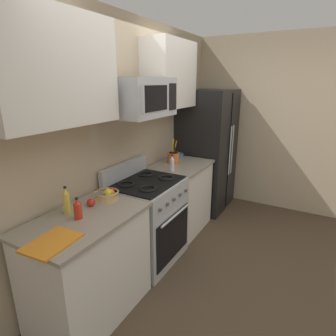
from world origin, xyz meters
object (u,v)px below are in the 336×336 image
Objects in this scene: fruit_basket at (108,194)px; bottle_oil at (66,201)px; prep_bowl at (179,155)px; range_oven at (147,220)px; apple_loose at (91,202)px; microwave at (142,97)px; bottle_hot_sauce at (78,209)px; refrigerator at (207,150)px; cutting_board at (52,243)px; utensil_crock at (174,157)px; bottle_vinegar at (172,164)px.

bottle_oil is (-0.38, 0.09, 0.06)m from fruit_basket.
range_oven is at bearing -170.65° from prep_bowl.
fruit_basket is at bearing -7.18° from apple_loose.
microwave is 1.19m from bottle_oil.
microwave is 1.22m from bottle_hot_sauce.
cutting_board is (-2.93, -0.08, 0.01)m from refrigerator.
range_oven is at bearing 179.41° from refrigerator.
utensil_crock is at bearing 7.81° from range_oven.
prep_bowl is at bearing 3.76° from fruit_basket.
refrigerator is 2.59m from bottle_hot_sauce.
apple_loose is at bearing 19.59° from bottle_hot_sauce.
refrigerator reaches higher than prep_bowl.
microwave reaches higher than refrigerator.
fruit_basket is at bearing -14.09° from bottle_oil.
bottle_oil is at bearing 80.54° from bottle_hot_sauce.
prep_bowl is at bearing 0.34° from bottle_oil.
microwave is at bearing -8.89° from bottle_oil.
refrigerator is at bearing -19.16° from prep_bowl.
refrigerator is 0.87m from utensil_crock.
fruit_basket is at bearing 174.94° from microwave.
range_oven is 0.96m from utensil_crock.
cutting_board is (-1.26, -0.09, 0.44)m from range_oven.
bottle_hot_sauce is (-1.41, 0.06, -0.01)m from bottle_vinegar.
prep_bowl is at bearing 9.35° from range_oven.
range_oven reaches higher than cutting_board.
bottle_oil reaches higher than fruit_basket.
bottle_hot_sauce is at bearing -172.42° from fruit_basket.
refrigerator is at bearing -1.54° from microwave.
refrigerator is 2.57m from bottle_oil.
microwave is 5.10× the size of prep_bowl.
bottle_vinegar is (1.75, 0.05, 0.08)m from cutting_board.
range_oven is 6.22× the size of bottle_hot_sauce.
range_oven is at bearing 175.48° from bottle_vinegar.
microwave is 3.21× the size of fruit_basket.
bottle_vinegar reaches higher than apple_loose.
microwave is 3.97× the size of bottle_hot_sauce.
utensil_crock is at bearing -1.92° from bottle_oil.
range_oven reaches higher than bottle_hot_sauce.
cutting_board is 0.36m from bottle_hot_sauce.
utensil_crock is 0.35m from bottle_vinegar.
range_oven reaches higher than apple_loose.
cutting_board is 1.76m from bottle_vinegar.
microwave is at bearing 178.46° from refrigerator.
bottle_oil is (-1.71, 0.06, 0.03)m from utensil_crock.
utensil_crock is 0.91× the size of cutting_board.
range_oven is at bearing -89.92° from microwave.
prep_bowl is (1.09, 0.18, 0.46)m from range_oven.
microwave is 3.49× the size of bottle_vinegar.
prep_bowl is (2.02, 0.16, -0.05)m from bottle_hot_sauce.
refrigerator reaches higher than bottle_oil.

